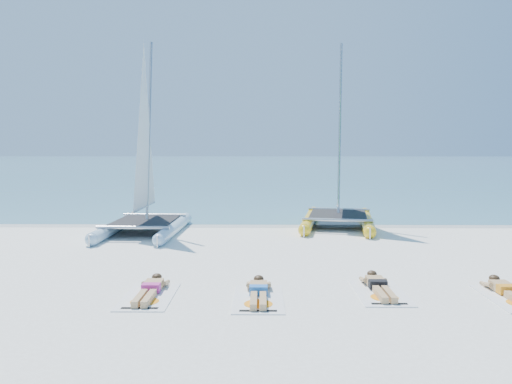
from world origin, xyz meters
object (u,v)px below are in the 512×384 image
at_px(towel_b, 258,299).
at_px(sunbather_b, 258,291).
at_px(towel_a, 149,297).
at_px(towel_c, 380,293).
at_px(catamaran_blue, 145,173).
at_px(sunbather_a, 151,289).
at_px(sunbather_d, 508,290).
at_px(sunbather_c, 378,285).
at_px(catamaran_yellow, 339,165).

xyz_separation_m(towel_b, sunbather_b, (0.00, 0.19, 0.11)).
bearing_deg(towel_a, towel_b, -3.17).
bearing_deg(towel_c, catamaran_blue, 132.57).
relative_size(towel_b, sunbather_b, 1.07).
relative_size(catamaran_blue, sunbather_a, 4.09).
bearing_deg(catamaran_blue, sunbather_a, -74.44).
bearing_deg(sunbather_b, sunbather_d, 1.13).
height_order(sunbather_a, towel_b, sunbather_a).
relative_size(towel_a, sunbather_c, 1.07).
height_order(towel_b, towel_c, same).
bearing_deg(towel_c, sunbather_c, 90.00).
bearing_deg(sunbather_a, sunbather_b, -3.17).
xyz_separation_m(catamaran_blue, towel_b, (4.02, -7.58, -2.10)).
relative_size(sunbather_b, towel_c, 0.93).
height_order(towel_b, sunbather_d, sunbather_d).
bearing_deg(towel_a, towel_c, 3.84).
bearing_deg(sunbather_c, catamaran_yellow, 86.72).
bearing_deg(towel_b, sunbather_c, 14.06).
relative_size(towel_a, sunbather_a, 1.07).
xyz_separation_m(catamaran_blue, catamaran_yellow, (7.07, 2.03, 0.20)).
bearing_deg(towel_c, sunbather_b, -174.35).
height_order(towel_c, sunbather_c, sunbather_c).
bearing_deg(sunbather_a, towel_c, 1.53).
relative_size(sunbather_a, sunbather_d, 1.00).
bearing_deg(sunbather_b, catamaran_blue, 118.57).
xyz_separation_m(towel_a, towel_b, (2.23, -0.12, 0.00)).
bearing_deg(towel_b, sunbather_b, 90.00).
relative_size(towel_b, towel_c, 1.00).
height_order(catamaran_blue, towel_b, catamaran_blue).
bearing_deg(sunbather_c, sunbather_d, -7.59).
bearing_deg(catamaran_yellow, sunbather_b, -98.35).
xyz_separation_m(sunbather_a, sunbather_c, (4.76, 0.32, 0.00)).
distance_m(towel_b, sunbather_d, 5.11).
relative_size(catamaran_yellow, sunbather_a, 4.25).
bearing_deg(sunbather_b, sunbather_a, 176.83).
height_order(towel_a, sunbather_b, sunbather_b).
xyz_separation_m(sunbather_a, towel_c, (4.76, 0.13, -0.11)).
bearing_deg(sunbather_d, towel_c, 176.65).
distance_m(catamaran_yellow, towel_a, 11.10).
bearing_deg(catamaran_blue, sunbather_b, -59.74).
bearing_deg(sunbather_b, catamaran_yellow, 72.07).
height_order(towel_a, towel_b, same).
relative_size(sunbather_b, sunbather_c, 1.00).
relative_size(catamaran_yellow, towel_c, 3.96).
bearing_deg(catamaran_yellow, catamaran_blue, -154.40).
bearing_deg(catamaran_blue, catamaran_yellow, 17.71).
xyz_separation_m(catamaran_blue, sunbather_b, (4.02, -7.39, -1.99)).
bearing_deg(towel_b, catamaran_blue, 117.95).
height_order(sunbather_a, sunbather_c, same).
xyz_separation_m(towel_a, towel_c, (4.76, 0.32, 0.00)).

